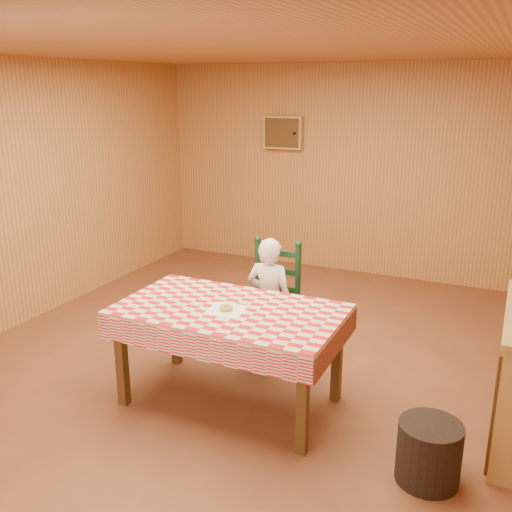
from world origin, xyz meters
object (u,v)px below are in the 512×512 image
at_px(ladder_chair, 272,306).
at_px(storage_bin, 429,452).
at_px(dining_table, 230,318).
at_px(seated_child, 269,302).

height_order(ladder_chair, storage_bin, ladder_chair).
relative_size(dining_table, storage_bin, 4.27).
xyz_separation_m(dining_table, storage_bin, (1.51, -0.30, -0.49)).
xyz_separation_m(ladder_chair, seated_child, (-0.00, -0.06, 0.06)).
xyz_separation_m(ladder_chair, storage_bin, (1.51, -1.08, -0.31)).
bearing_deg(seated_child, ladder_chair, -90.00).
relative_size(dining_table, seated_child, 1.47).
distance_m(ladder_chair, storage_bin, 1.89).
distance_m(dining_table, seated_child, 0.74).
distance_m(dining_table, storage_bin, 1.62).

